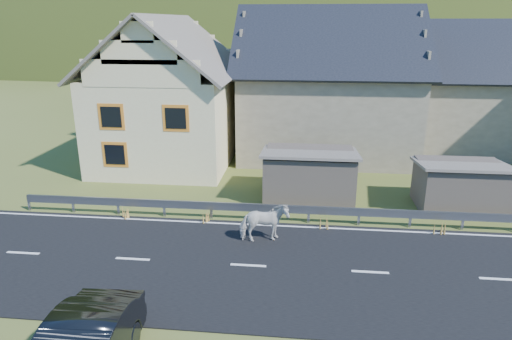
# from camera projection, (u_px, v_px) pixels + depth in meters

# --- Properties ---
(ground) EXTENTS (160.00, 160.00, 0.00)m
(ground) POSITION_uv_depth(u_px,v_px,m) (370.00, 273.00, 14.84)
(ground) COLOR #3F4C18
(ground) RESTS_ON ground
(road) EXTENTS (60.00, 7.00, 0.04)m
(road) POSITION_uv_depth(u_px,v_px,m) (370.00, 273.00, 14.83)
(road) COLOR black
(road) RESTS_ON ground
(lane_markings) EXTENTS (60.00, 6.60, 0.01)m
(lane_markings) POSITION_uv_depth(u_px,v_px,m) (370.00, 272.00, 14.82)
(lane_markings) COLOR silver
(lane_markings) RESTS_ON road
(guardrail) EXTENTS (28.10, 0.09, 0.75)m
(guardrail) POSITION_uv_depth(u_px,v_px,m) (359.00, 212.00, 18.14)
(guardrail) COLOR #93969B
(guardrail) RESTS_ON ground
(shed_left) EXTENTS (4.30, 3.30, 2.40)m
(shed_left) POSITION_uv_depth(u_px,v_px,m) (309.00, 175.00, 20.84)
(shed_left) COLOR brown
(shed_left) RESTS_ON ground
(shed_right) EXTENTS (3.80, 2.90, 2.20)m
(shed_right) POSITION_uv_depth(u_px,v_px,m) (460.00, 186.00, 19.74)
(shed_right) COLOR brown
(shed_right) RESTS_ON ground
(house_cream) EXTENTS (7.80, 9.80, 8.30)m
(house_cream) POSITION_uv_depth(u_px,v_px,m) (169.00, 85.00, 25.84)
(house_cream) COLOR beige
(house_cream) RESTS_ON ground
(house_stone_a) EXTENTS (10.80, 9.80, 8.90)m
(house_stone_a) POSITION_uv_depth(u_px,v_px,m) (327.00, 76.00, 27.67)
(house_stone_a) COLOR gray
(house_stone_a) RESTS_ON ground
(house_stone_b) EXTENTS (9.80, 8.80, 8.10)m
(house_stone_b) POSITION_uv_depth(u_px,v_px,m) (486.00, 81.00, 28.66)
(house_stone_b) COLOR gray
(house_stone_b) RESTS_ON ground
(mountain) EXTENTS (440.00, 280.00, 260.00)m
(mountain) POSITION_uv_depth(u_px,v_px,m) (323.00, 91.00, 190.63)
(mountain) COLOR #283B17
(mountain) RESTS_ON ground
(conifer_patch) EXTENTS (76.00, 50.00, 28.00)m
(conifer_patch) POSITION_uv_depth(u_px,v_px,m) (110.00, 28.00, 122.51)
(conifer_patch) COLOR black
(conifer_patch) RESTS_ON ground
(horse) EXTENTS (1.24, 1.90, 1.48)m
(horse) POSITION_uv_depth(u_px,v_px,m) (264.00, 223.00, 16.69)
(horse) COLOR silver
(horse) RESTS_ON road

